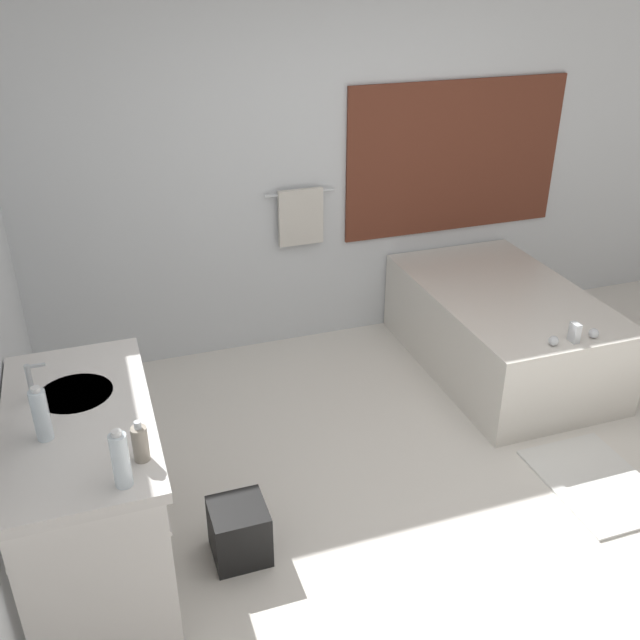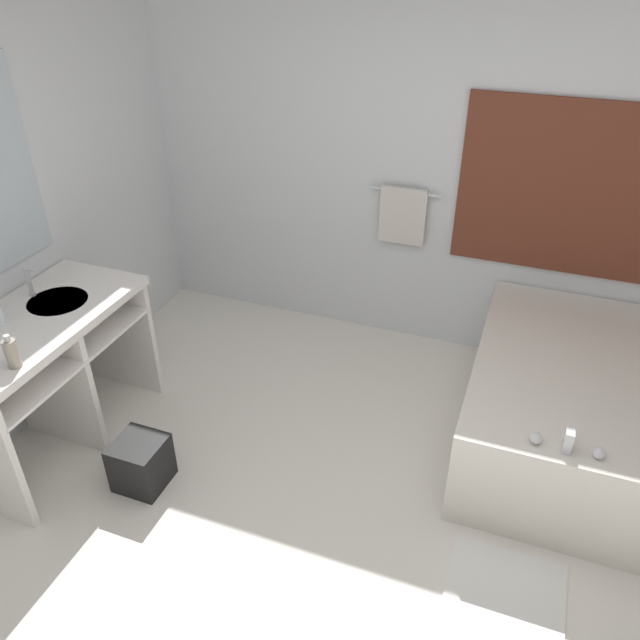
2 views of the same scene
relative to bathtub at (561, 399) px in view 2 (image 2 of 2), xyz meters
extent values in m
plane|color=silver|center=(-0.90, -1.35, -0.32)|extent=(16.00, 16.00, 0.00)
cube|color=silver|center=(-0.90, 0.88, 1.03)|extent=(7.40, 0.06, 2.70)
cube|color=brown|center=(0.00, 0.83, 0.96)|extent=(1.70, 0.02, 1.10)
cylinder|color=silver|center=(-1.20, 0.81, 0.83)|extent=(0.50, 0.02, 0.02)
cube|color=beige|center=(-1.20, 0.80, 0.66)|extent=(0.32, 0.04, 0.40)
cube|color=white|center=(-2.78, -1.02, 0.53)|extent=(0.63, 1.23, 0.05)
cube|color=white|center=(-2.78, -1.02, 0.34)|extent=(0.60, 1.17, 0.02)
cylinder|color=white|center=(-2.78, -0.84, 0.51)|extent=(0.33, 0.33, 0.10)
cube|color=white|center=(-2.78, -1.02, 0.09)|extent=(0.58, 0.04, 0.83)
cube|color=white|center=(-2.78, -0.43, 0.09)|extent=(0.58, 0.04, 0.83)
cylinder|color=beige|center=(-2.73, -1.33, 0.41)|extent=(0.13, 0.34, 0.13)
cylinder|color=beige|center=(-2.73, -0.71, 0.41)|extent=(0.13, 0.34, 0.13)
cylinder|color=silver|center=(-2.95, -0.84, 0.57)|extent=(0.04, 0.04, 0.02)
cylinder|color=silver|center=(-2.95, -0.84, 0.66)|extent=(0.02, 0.02, 0.16)
cube|color=silver|center=(-2.91, -0.84, 0.73)|extent=(0.07, 0.01, 0.01)
cube|color=silver|center=(0.00, 0.00, -0.03)|extent=(1.02, 1.67, 0.59)
ellipsoid|color=white|center=(0.00, 0.00, 0.11)|extent=(0.73, 1.20, 0.30)
cube|color=silver|center=(0.00, -0.74, 0.32)|extent=(0.04, 0.07, 0.12)
sphere|color=silver|center=(-0.14, -0.74, 0.29)|extent=(0.06, 0.06, 0.06)
sphere|color=silver|center=(0.14, -0.74, 0.29)|extent=(0.06, 0.06, 0.06)
cylinder|color=gray|center=(-2.54, -1.41, 0.63)|extent=(0.06, 0.06, 0.15)
cylinder|color=silver|center=(-2.54, -1.41, 0.72)|extent=(0.03, 0.03, 0.03)
cube|color=black|center=(-2.14, -1.16, -0.18)|extent=(0.27, 0.27, 0.29)
cube|color=white|center=(-0.14, -1.29, -0.32)|extent=(0.55, 0.75, 0.02)
camera|label=1|loc=(-2.60, -3.72, 2.34)|focal=40.00mm
camera|label=2|loc=(-0.33, -3.15, 2.35)|focal=35.00mm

